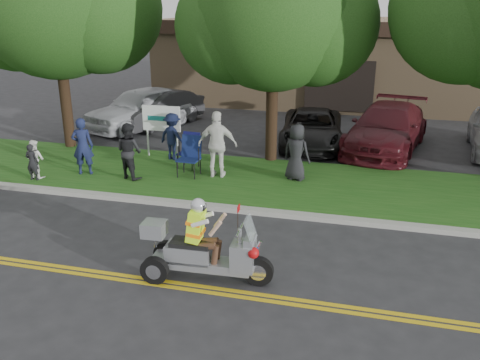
% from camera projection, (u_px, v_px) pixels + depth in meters
% --- Properties ---
extents(ground, '(120.00, 120.00, 0.00)m').
position_uv_depth(ground, '(170.00, 270.00, 9.63)').
color(ground, '#28282B').
rests_on(ground, ground).
extents(centerline_near, '(60.00, 0.10, 0.01)m').
position_uv_depth(centerline_near, '(158.00, 285.00, 9.10)').
color(centerline_near, gold).
rests_on(centerline_near, ground).
extents(centerline_far, '(60.00, 0.10, 0.01)m').
position_uv_depth(centerline_far, '(162.00, 281.00, 9.24)').
color(centerline_far, gold).
rests_on(centerline_far, ground).
extents(curb, '(60.00, 0.25, 0.12)m').
position_uv_depth(curb, '(217.00, 207.00, 12.39)').
color(curb, '#A8A89E').
rests_on(curb, ground).
extents(grass_verge, '(60.00, 4.00, 0.10)m').
position_uv_depth(grass_verge, '(239.00, 179.00, 14.36)').
color(grass_verge, '#1A4F15').
rests_on(grass_verge, ground).
extents(commercial_building, '(18.00, 8.20, 4.00)m').
position_uv_depth(commercial_building, '(346.00, 60.00, 25.80)').
color(commercial_building, '#9E7F5B').
rests_on(commercial_building, ground).
extents(tree_left, '(6.62, 5.40, 7.78)m').
position_uv_depth(tree_left, '(56.00, 0.00, 15.97)').
color(tree_left, '#332114').
rests_on(tree_left, ground).
extents(tree_mid, '(5.88, 4.80, 7.05)m').
position_uv_depth(tree_mid, '(276.00, 15.00, 14.62)').
color(tree_mid, '#332114').
rests_on(tree_mid, ground).
extents(business_sign, '(1.25, 0.06, 1.75)m').
position_uv_depth(business_sign, '(161.00, 121.00, 15.92)').
color(business_sign, silver).
rests_on(business_sign, ground).
extents(trike_scooter, '(2.41, 0.82, 1.58)m').
position_uv_depth(trike_scooter, '(201.00, 252.00, 9.14)').
color(trike_scooter, black).
rests_on(trike_scooter, ground).
extents(lawn_chair_a, '(0.61, 0.63, 1.04)m').
position_uv_depth(lawn_chair_a, '(190.00, 148.00, 15.11)').
color(lawn_chair_a, black).
rests_on(lawn_chair_a, grass_verge).
extents(lawn_chair_b, '(0.61, 0.64, 1.13)m').
position_uv_depth(lawn_chair_b, '(190.00, 153.00, 14.40)').
color(lawn_chair_b, black).
rests_on(lawn_chair_b, grass_verge).
extents(spectator_adult_left, '(0.69, 0.56, 1.64)m').
position_uv_depth(spectator_adult_left, '(83.00, 146.00, 14.42)').
color(spectator_adult_left, '#182045').
rests_on(spectator_adult_left, grass_verge).
extents(spectator_adult_mid, '(0.93, 0.83, 1.57)m').
position_uv_depth(spectator_adult_mid, '(129.00, 151.00, 14.07)').
color(spectator_adult_mid, black).
rests_on(spectator_adult_mid, grass_verge).
extents(spectator_adult_right, '(1.14, 0.56, 1.88)m').
position_uv_depth(spectator_adult_right, '(218.00, 144.00, 14.14)').
color(spectator_adult_right, white).
rests_on(spectator_adult_right, grass_verge).
extents(spectator_chair_a, '(1.07, 0.82, 1.47)m').
position_uv_depth(spectator_chair_a, '(173.00, 136.00, 15.79)').
color(spectator_chair_a, '#131A36').
rests_on(spectator_chair_a, grass_verge).
extents(spectator_chair_b, '(0.89, 0.71, 1.58)m').
position_uv_depth(spectator_chair_b, '(296.00, 152.00, 13.95)').
color(spectator_chair_b, black).
rests_on(spectator_chair_b, grass_verge).
extents(child_left, '(0.38, 0.25, 1.03)m').
position_uv_depth(child_left, '(32.00, 162.00, 14.02)').
color(child_left, black).
rests_on(child_left, grass_verge).
extents(child_right, '(0.60, 0.51, 1.09)m').
position_uv_depth(child_right, '(35.00, 159.00, 14.19)').
color(child_right, white).
rests_on(child_right, grass_verge).
extents(parked_car_far_left, '(3.70, 5.18, 1.64)m').
position_uv_depth(parked_car_far_left, '(141.00, 108.00, 20.15)').
color(parked_car_far_left, '#BABBC2').
rests_on(parked_car_far_left, ground).
extents(parked_car_left, '(2.87, 4.57, 1.42)m').
position_uv_depth(parked_car_left, '(157.00, 109.00, 20.56)').
color(parked_car_left, '#2A2A2C').
rests_on(parked_car_left, ground).
extents(parked_car_mid, '(2.49, 4.66, 1.24)m').
position_uv_depth(parked_car_mid, '(312.00, 128.00, 17.71)').
color(parked_car_mid, black).
rests_on(parked_car_mid, ground).
extents(parked_car_right, '(3.21, 5.62, 1.54)m').
position_uv_depth(parked_car_right, '(387.00, 128.00, 17.13)').
color(parked_car_right, '#4A1118').
rests_on(parked_car_right, ground).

